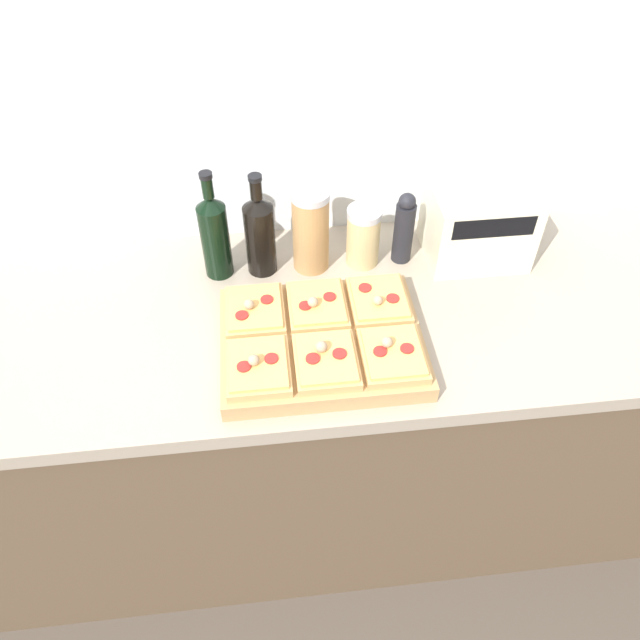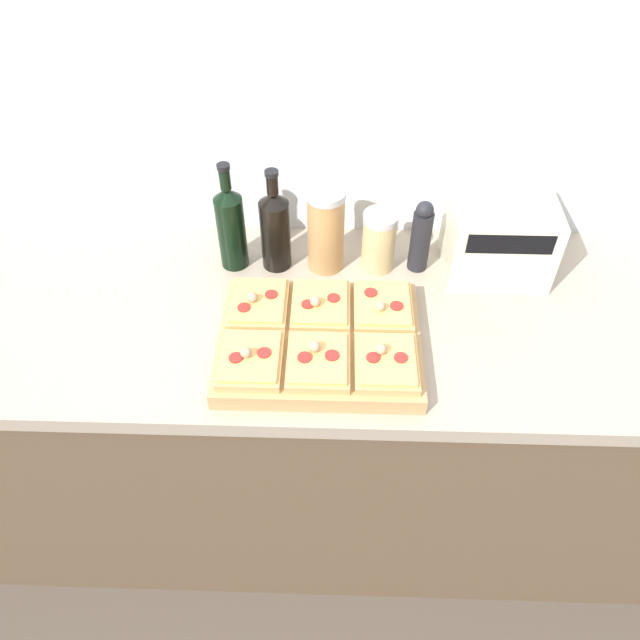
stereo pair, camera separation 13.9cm
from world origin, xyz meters
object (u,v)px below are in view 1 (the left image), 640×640
(olive_oil_bottle, at_px, (215,234))
(pepper_mill, at_px, (404,228))
(cutting_board, at_px, (322,342))
(grain_jar_short, at_px, (363,236))
(wine_bottle, at_px, (260,233))
(toaster_oven, at_px, (478,223))
(grain_jar_tall, at_px, (311,230))

(olive_oil_bottle, height_order, pepper_mill, olive_oil_bottle)
(cutting_board, distance_m, grain_jar_short, 0.33)
(wine_bottle, height_order, grain_jar_short, wine_bottle)
(grain_jar_short, relative_size, toaster_oven, 0.59)
(cutting_board, bearing_deg, wine_bottle, 112.29)
(olive_oil_bottle, relative_size, grain_jar_tall, 1.29)
(wine_bottle, relative_size, grain_jar_short, 1.72)
(olive_oil_bottle, xyz_separation_m, grain_jar_short, (0.37, 0.00, -0.04))
(cutting_board, relative_size, olive_oil_bottle, 1.53)
(grain_jar_tall, relative_size, grain_jar_short, 1.40)
(pepper_mill, height_order, toaster_oven, pepper_mill)
(grain_jar_short, distance_m, pepper_mill, 0.10)
(grain_jar_tall, bearing_deg, cutting_board, -91.27)
(grain_jar_tall, relative_size, toaster_oven, 0.82)
(cutting_board, distance_m, wine_bottle, 0.33)
(olive_oil_bottle, distance_m, grain_jar_short, 0.37)
(wine_bottle, distance_m, toaster_oven, 0.55)
(cutting_board, height_order, toaster_oven, toaster_oven)
(grain_jar_short, height_order, pepper_mill, pepper_mill)
(olive_oil_bottle, distance_m, wine_bottle, 0.11)
(wine_bottle, bearing_deg, grain_jar_tall, -0.00)
(cutting_board, height_order, pepper_mill, pepper_mill)
(olive_oil_bottle, relative_size, pepper_mill, 1.47)
(cutting_board, relative_size, wine_bottle, 1.61)
(cutting_board, xyz_separation_m, toaster_oven, (0.43, 0.29, 0.08))
(cutting_board, xyz_separation_m, olive_oil_bottle, (-0.23, 0.29, 0.10))
(wine_bottle, distance_m, pepper_mill, 0.36)
(grain_jar_tall, bearing_deg, grain_jar_short, 0.00)
(olive_oil_bottle, distance_m, toaster_oven, 0.66)
(pepper_mill, bearing_deg, wine_bottle, -180.00)
(wine_bottle, bearing_deg, olive_oil_bottle, 180.00)
(cutting_board, bearing_deg, grain_jar_short, 64.39)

